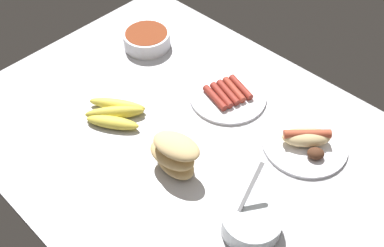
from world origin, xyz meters
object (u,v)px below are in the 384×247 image
object	(u,v)px
bowl_chili	(147,39)
plate_hotdog_assembled	(306,141)
plate_sausages	(228,95)
bowl_coleslaw	(251,221)
banana_bunch	(115,113)
bread_stack	(174,154)

from	to	relation	value
bowl_chili	plate_hotdog_assembled	distance (cm)	62.02
bowl_chili	plate_hotdog_assembled	xyz separation A→B (cm)	(-62.01, -0.04, -1.07)
plate_sausages	plate_hotdog_assembled	bearing A→B (deg)	-179.48
bowl_coleslaw	bowl_chili	bearing A→B (deg)	-23.66
bowl_coleslaw	plate_hotdog_assembled	distance (cm)	29.56
bowl_chili	plate_hotdog_assembled	bearing A→B (deg)	-179.96
bowl_chili	banana_bunch	world-z (taller)	bowl_chili
bowl_chili	plate_hotdog_assembled	world-z (taller)	plate_hotdog_assembled
plate_hotdog_assembled	bowl_coleslaw	bearing A→B (deg)	98.77
plate_hotdog_assembled	plate_sausages	bearing A→B (deg)	0.52
bread_stack	bowl_coleslaw	bearing A→B (deg)	179.43
plate_sausages	bread_stack	world-z (taller)	bread_stack
plate_sausages	plate_hotdog_assembled	size ratio (longest dim) A/B	1.00
bread_stack	banana_bunch	xyz separation A→B (cm)	(24.48, -0.66, -3.64)
bowl_coleslaw	bowl_chili	size ratio (longest dim) A/B	0.98
plate_sausages	bread_stack	bearing A→B (deg)	103.21
bowl_coleslaw	bowl_chili	xyz separation A→B (cm)	(66.51, -29.14, -0.35)
plate_hotdog_assembled	banana_bunch	bearing A→B (deg)	32.45
banana_bunch	plate_sausages	bearing A→B (deg)	-122.34
bowl_coleslaw	plate_hotdog_assembled	bearing A→B (deg)	-81.23
bread_stack	banana_bunch	size ratio (longest dim) A/B	0.74
bowl_coleslaw	plate_sausages	xyz separation A→B (cm)	(31.23, -28.94, -2.29)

